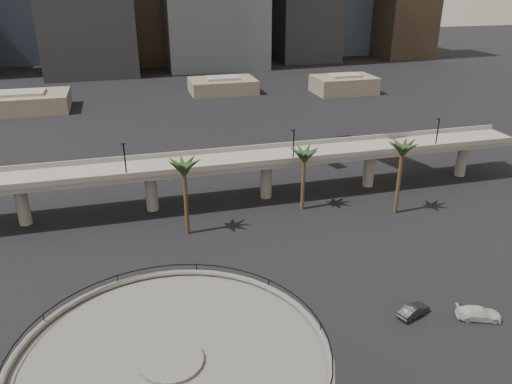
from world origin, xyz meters
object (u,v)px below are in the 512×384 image
object	(u,v)px
car_a	(210,358)
car_b	(413,310)
car_c	(479,313)
overpass	(210,167)

from	to	relation	value
car_a	car_b	xyz separation A→B (m)	(26.69, 1.66, -0.02)
car_a	car_c	distance (m)	34.39
car_a	car_c	size ratio (longest dim) A/B	0.84
overpass	car_c	size ratio (longest dim) A/B	23.43
car_a	car_c	world-z (taller)	car_c
car_b	car_a	bearing A→B (deg)	72.69
car_b	car_c	distance (m)	8.16
overpass	car_a	world-z (taller)	overpass
overpass	car_b	xyz separation A→B (m)	(18.82, -40.76, -6.57)
overpass	car_c	bearing A→B (deg)	-58.65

